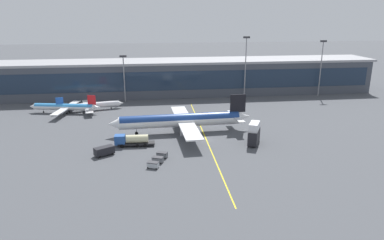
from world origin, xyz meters
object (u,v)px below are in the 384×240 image
Objects in this scene: crew_van at (105,150)px; commuter_jet_far at (89,106)px; baggage_cart_0 at (153,165)px; commuter_jet_near at (64,107)px; fuel_tanker at (132,140)px; baggage_cart_1 at (158,160)px; main_airliner at (181,120)px; baggage_cart_2 at (162,155)px; catering_lift at (254,134)px.

commuter_jet_far is at bearing 102.65° from crew_van.
commuter_jet_near reaches higher than baggage_cart_0.
baggage_cart_1 is (6.58, -12.24, -0.96)m from fuel_tanker.
main_airliner reaches higher than crew_van.
commuter_jet_far is at bearing 114.40° from baggage_cart_1.
crew_van is 15.39m from baggage_cart_0.
commuter_jet_far is at bearing 116.84° from baggage_cart_2.
baggage_cart_2 is at bearing -49.98° from fuel_tanker.
baggage_cart_2 is (7.80, -9.28, -0.96)m from fuel_tanker.
main_airliner is 26.54m from crew_van.
fuel_tanker is 1.51× the size of catering_lift.
fuel_tanker is at bearing -55.65° from commuter_jet_near.
commuter_jet_far is (-10.19, 45.41, 0.66)m from crew_van.
baggage_cart_2 is at bearing -109.75° from main_airliner.
crew_van reaches higher than baggage_cart_0.
commuter_jet_near is at bearing 125.56° from baggage_cart_2.
baggage_cart_0 and baggage_cart_2 have the same top height.
crew_van is 46.79m from commuter_jet_near.
fuel_tanker is 43.13m from commuter_jet_far.
commuter_jet_near is (-18.62, 42.91, 1.08)m from crew_van.
baggage_cart_1 is at bearing -160.72° from catering_lift.
fuel_tanker is at bearing 40.32° from crew_van.
commuter_jet_far is at bearing 113.17° from fuel_tanker.
baggage_cart_1 is at bearing 67.59° from baggage_cart_0.
main_airliner is at bearing -34.44° from commuter_jet_near.
catering_lift is 2.38× the size of baggage_cart_2.
baggage_cart_0 is 1.00× the size of baggage_cart_1.
crew_van is at bearing -66.55° from commuter_jet_near.
baggage_cart_2 is at bearing -13.61° from crew_van.
baggage_cart_1 is 1.00× the size of baggage_cart_2.
catering_lift is (33.66, -2.77, 1.32)m from fuel_tanker.
main_airliner is at bearing 69.89° from baggage_cart_1.
baggage_cart_2 is at bearing -63.16° from commuter_jet_far.
crew_van reaches higher than baggage_cart_1.
commuter_jet_near is at bearing 145.56° from main_airliner.
fuel_tanker is at bearing -66.83° from commuter_jet_far.
main_airliner is at bearing 33.61° from fuel_tanker.
crew_van is (-40.44, -2.99, -1.75)m from catering_lift.
commuter_jet_near is at bearing 145.94° from catering_lift.
baggage_cart_0 is at bearing -156.29° from catering_lift.
baggage_cart_1 is at bearing -65.60° from commuter_jet_far.
main_airliner is at bearing 69.61° from baggage_cart_0.
crew_van is 14.86m from baggage_cart_1.
baggage_cart_1 is at bearing -61.76° from fuel_tanker.
baggage_cart_1 is (-27.09, -9.47, -2.28)m from catering_lift.
main_airliner reaches higher than catering_lift.
baggage_cart_2 is (1.22, 2.96, 0.00)m from baggage_cart_1.
baggage_cart_0 is at bearing -70.59° from fuel_tanker.
fuel_tanker is 33.80m from catering_lift.
baggage_cart_0 is at bearing -59.57° from commuter_jet_near.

